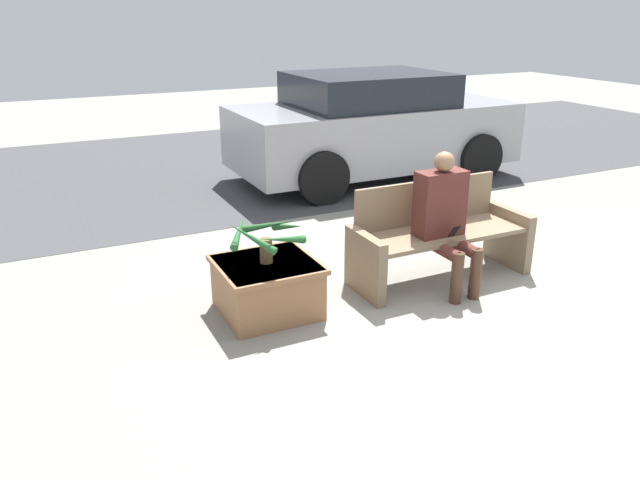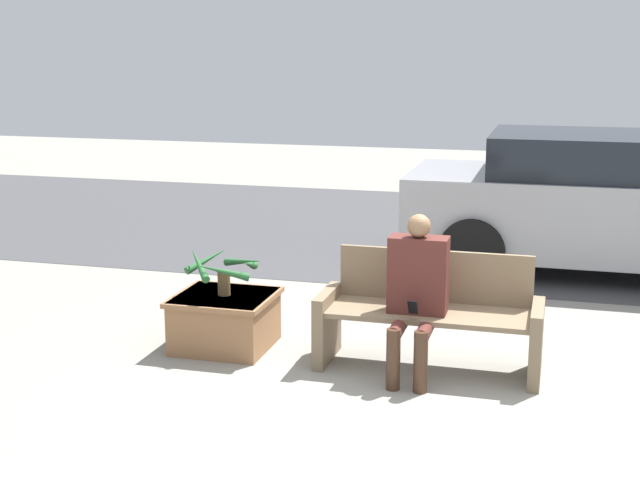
# 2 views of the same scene
# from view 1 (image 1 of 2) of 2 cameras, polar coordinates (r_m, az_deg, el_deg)

# --- Properties ---
(ground_plane) EXTENTS (30.00, 30.00, 0.00)m
(ground_plane) POSITION_cam_1_polar(r_m,az_deg,el_deg) (5.80, 14.00, -4.67)
(ground_plane) COLOR gray
(road_surface) EXTENTS (20.00, 6.00, 0.01)m
(road_surface) POSITION_cam_1_polar(r_m,az_deg,el_deg) (10.48, -5.91, 7.18)
(road_surface) COLOR #424244
(road_surface) RESTS_ON ground_plane
(bench) EXTENTS (1.72, 0.60, 0.89)m
(bench) POSITION_cam_1_polar(r_m,az_deg,el_deg) (5.91, 10.74, 0.44)
(bench) COLOR #7A664C
(bench) RESTS_ON ground_plane
(person_seated) EXTENTS (0.45, 0.60, 1.24)m
(person_seated) POSITION_cam_1_polar(r_m,az_deg,el_deg) (5.64, 11.34, 2.29)
(person_seated) COLOR #51231E
(person_seated) RESTS_ON ground_plane
(planter_box) EXTENTS (0.80, 0.76, 0.45)m
(planter_box) POSITION_cam_1_polar(r_m,az_deg,el_deg) (5.20, -4.85, -4.15)
(planter_box) COLOR #936642
(planter_box) RESTS_ON ground_plane
(potted_plant) EXTENTS (0.65, 0.65, 0.40)m
(potted_plant) POSITION_cam_1_polar(r_m,az_deg,el_deg) (5.04, -4.95, 0.43)
(potted_plant) COLOR brown
(potted_plant) RESTS_ON planter_box
(parked_car) EXTENTS (4.10, 1.98, 1.53)m
(parked_car) POSITION_cam_1_polar(r_m,az_deg,el_deg) (9.31, 4.80, 10.32)
(parked_car) COLOR #99999E
(parked_car) RESTS_ON ground_plane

